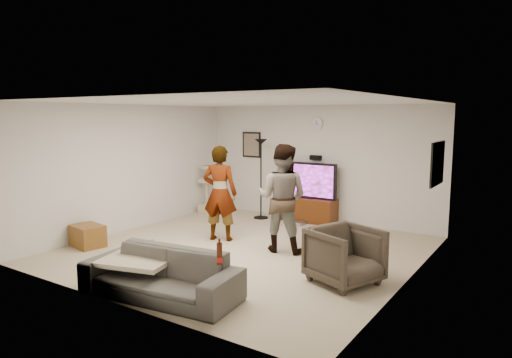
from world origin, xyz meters
The scene contains 24 objects.
floor centered at (0.00, 0.00, -0.01)m, with size 5.50×5.50×0.02m, color tan.
ceiling centered at (0.00, 0.00, 2.51)m, with size 5.50×5.50×0.02m, color silver.
wall_back centered at (0.00, 2.75, 1.25)m, with size 5.50×0.04×2.50m, color silver.
wall_front centered at (0.00, -2.75, 1.25)m, with size 5.50×0.04×2.50m, color silver.
wall_left centered at (-2.75, 0.00, 1.25)m, with size 0.04×5.50×2.50m, color silver.
wall_right centered at (2.75, 0.00, 1.25)m, with size 0.04×5.50×2.50m, color silver.
wall_clock centered at (0.00, 2.72, 2.10)m, with size 0.26×0.26×0.04m, color white.
wall_speaker centered at (0.00, 2.69, 1.38)m, with size 0.25×0.10×0.10m, color black.
picture_back centered at (-1.70, 2.73, 1.60)m, with size 0.42×0.03×0.52m, color #6D5F53.
picture_right centered at (2.73, 1.60, 1.50)m, with size 0.03×0.78×0.62m, color #D5C361.
tv_stand centered at (-0.07, 2.50, 0.26)m, with size 1.24×0.45×0.52m, color #421E09.
console_box centered at (-0.17, 2.11, 0.04)m, with size 0.40×0.30×0.07m, color #A9A9B6.
tv centered at (-0.07, 2.50, 0.90)m, with size 1.30×0.08×0.77m, color black.
tv_screen centered at (-0.07, 2.46, 0.90)m, with size 1.19×0.01×0.68m, color #C92CF6.
floor_lamp centered at (-1.09, 2.20, 0.88)m, with size 0.32×0.32×1.76m, color black.
cat_tree centered at (-2.53, 2.05, 0.56)m, with size 0.36×0.36×1.13m, color tan.
person_left centered at (-0.73, 0.26, 0.87)m, with size 0.64×0.42×1.75m, color #9295A6.
person_right centered at (0.56, 0.30, 0.91)m, with size 0.88×0.69×1.81m, color #40498B.
sofa centered at (0.31, -2.30, 0.30)m, with size 2.05×0.80×0.60m, color #474540.
throw_blanket centered at (-0.11, -2.30, 0.40)m, with size 0.90×0.70×0.06m, color beige.
beer_bottle centered at (1.25, -2.30, 0.72)m, with size 0.06×0.06×0.25m, color #3C1505.
armchair centered at (2.05, -0.57, 0.39)m, with size 0.83×0.85×0.78m, color #342C24.
side_table centered at (-2.40, -1.37, 0.19)m, with size 0.57×0.43×0.38m, color brown.
toy_ball centered at (-1.65, -0.56, 0.03)m, with size 0.06×0.06×0.06m, color #05A39D.
Camera 1 is at (4.36, -6.27, 2.27)m, focal length 32.18 mm.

